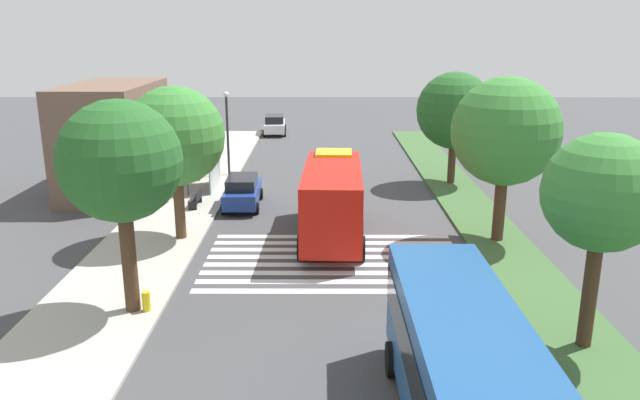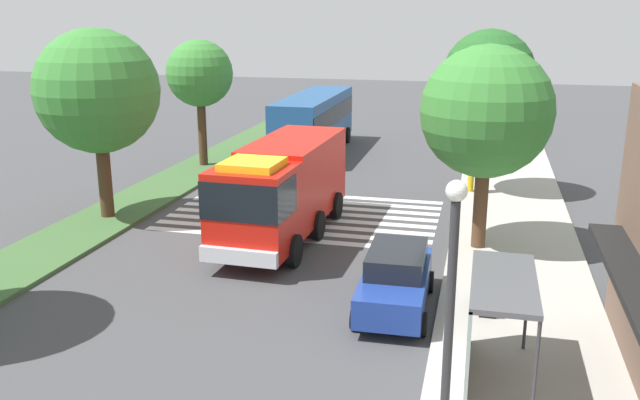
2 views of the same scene
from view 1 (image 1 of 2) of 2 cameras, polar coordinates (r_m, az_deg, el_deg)
ground_plane at (r=29.27m, az=1.20°, el=-3.55°), size 120.00×120.00×0.00m
sidewalk at (r=30.29m, az=-14.94°, el=-3.29°), size 60.00×4.57×0.14m
median_strip at (r=30.36m, az=15.78°, el=-3.31°), size 60.00×3.00×0.14m
crosswalk at (r=26.52m, az=1.31°, el=-5.64°), size 6.75×11.03×0.01m
fire_truck at (r=28.93m, az=1.18°, el=0.40°), size 8.98×3.11×3.59m
parked_car_mid at (r=34.37m, az=-7.18°, el=0.84°), size 4.52×2.07×1.74m
parked_car_east at (r=57.73m, az=-4.22°, el=7.00°), size 4.78×2.28×1.76m
transit_bus at (r=14.72m, az=13.58°, el=-16.03°), size 10.37×2.85×3.44m
bus_stop_shelter at (r=37.98m, az=-10.26°, el=3.68°), size 3.50×1.40×2.46m
bench_near_shelter at (r=34.48m, az=-11.37°, el=0.17°), size 1.60×0.50×0.90m
street_lamp at (r=41.05m, az=-8.57°, el=6.82°), size 0.36×0.36×5.47m
storefront_building at (r=39.01m, az=-18.48°, el=5.43°), size 9.08×5.34×6.45m
sidewalk_tree_west at (r=21.21m, az=-17.98°, el=3.33°), size 4.06×4.06×7.34m
sidewalk_tree_center at (r=28.52m, az=-13.27°, el=5.71°), size 4.49×4.49×7.05m
median_tree_far_west at (r=19.67m, az=24.66°, el=0.48°), size 3.50×3.50×6.66m
median_tree_west at (r=28.66m, az=16.80°, el=6.05°), size 4.84×4.84×7.48m
median_tree_center at (r=39.04m, az=12.36°, el=8.06°), size 4.71×4.71×6.91m
fire_hydrant at (r=22.50m, az=-15.76°, el=-9.00°), size 0.28×0.28×0.70m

